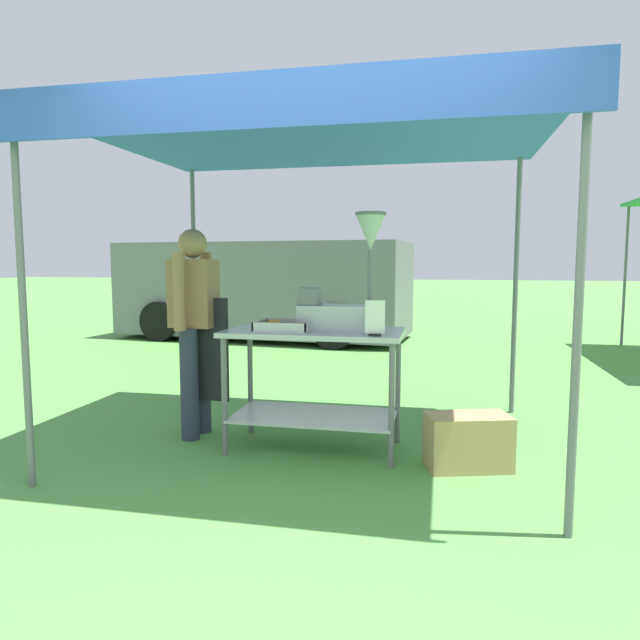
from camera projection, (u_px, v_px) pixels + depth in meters
ground_plane at (394, 352)px, 8.61m from camera, size 70.00×70.00×0.00m
stall_canopy at (317, 138)px, 4.02m from camera, size 3.26×2.59×2.31m
donut_cart at (314, 363)px, 4.09m from camera, size 1.27×0.65×0.88m
donut_tray at (284, 327)px, 4.02m from camera, size 0.39×0.34×0.07m
donut_fryer at (344, 294)px, 4.00m from camera, size 0.61×0.28×0.83m
menu_sign at (375, 321)px, 3.72m from camera, size 0.13×0.05×0.23m
vendor at (195, 321)px, 4.38m from camera, size 0.46×0.53×1.61m
supply_crate at (468, 442)px, 3.74m from camera, size 0.60×0.43×0.36m
van_grey at (265, 289)px, 10.12m from camera, size 5.19×2.45×1.69m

